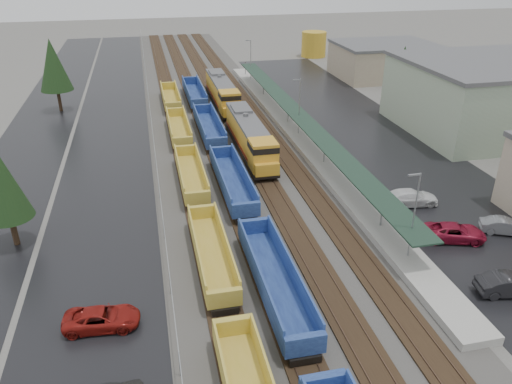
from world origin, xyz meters
TOP-DOWN VIEW (x-y plane):
  - ballast_strip at (0.00, 60.00)m, footprint 20.00×160.00m
  - trackbed at (-0.00, 60.00)m, footprint 14.60×160.00m
  - west_parking_lot at (-15.00, 60.00)m, footprint 10.00×160.00m
  - west_road at (-25.00, 60.00)m, footprint 9.00×160.00m
  - east_commuter_lot at (19.00, 50.00)m, footprint 16.00×100.00m
  - station_platform at (9.50, 50.01)m, footprint 3.00×80.00m
  - chainlink_fence at (-9.50, 58.44)m, footprint 0.08×160.04m
  - industrial_buildings at (37.76, 45.85)m, footprint 32.52×75.30m
  - distant_hills at (44.79, 210.68)m, footprint 301.00×140.00m
  - tree_west_near at (-22.00, 30.00)m, footprint 3.96×3.96m
  - tree_west_far at (-23.00, 70.00)m, footprint 4.84×4.84m
  - tree_east at (28.00, 58.00)m, footprint 4.40×4.40m
  - locomotive_lead at (2.00, 45.70)m, footprint 2.91×19.14m
  - locomotive_trail at (2.00, 66.70)m, footprint 2.91×19.14m
  - well_string_yellow at (-6.00, 30.92)m, footprint 2.52×90.82m
  - well_string_blue at (-2.00, 27.35)m, footprint 2.69×103.07m
  - storage_tank at (29.10, 101.95)m, footprint 5.59×5.59m
  - parked_car_west_c at (-14.25, 17.56)m, footprint 2.74×5.23m
  - parked_car_east_a at (14.88, 14.64)m, footprint 2.51×5.11m
  - parked_car_east_b at (15.19, 22.33)m, footprint 3.90×5.85m
  - parked_car_east_c at (14.69, 29.21)m, footprint 2.68×5.68m
  - parked_car_east_e at (20.25, 22.31)m, footprint 3.14×4.51m

SIDE VIEW (x-z plane):
  - distant_hills at x=44.79m, z-range -12.60..12.60m
  - west_parking_lot at x=-15.00m, z-range 0.00..0.02m
  - west_road at x=-25.00m, z-range 0.00..0.02m
  - east_commuter_lot at x=19.00m, z-range 0.00..0.02m
  - ballast_strip at x=0.00m, z-range 0.00..0.08m
  - trackbed at x=0.00m, z-range 0.05..0.27m
  - parked_car_west_c at x=-14.25m, z-range 0.00..1.40m
  - parked_car_east_e at x=20.25m, z-range 0.00..1.41m
  - station_platform at x=9.50m, z-range -3.27..4.73m
  - parked_car_east_b at x=15.19m, z-range 0.00..1.49m
  - parked_car_east_c at x=14.69m, z-range 0.00..1.60m
  - parked_car_east_a at x=14.88m, z-range 0.00..1.61m
  - well_string_yellow at x=-6.00m, z-range 0.01..2.25m
  - well_string_blue at x=-2.00m, z-range 0.00..2.38m
  - chainlink_fence at x=-9.50m, z-range 0.60..2.62m
  - locomotive_lead at x=2.00m, z-range 0.16..4.49m
  - locomotive_trail at x=2.00m, z-range 0.16..4.49m
  - storage_tank at x=29.10m, z-range 0.00..5.59m
  - industrial_buildings at x=37.76m, z-range -0.50..9.00m
  - tree_west_near at x=-22.00m, z-range 1.32..10.32m
  - tree_east at x=28.00m, z-range 1.47..11.47m
  - tree_west_far at x=-23.00m, z-range 1.62..12.62m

